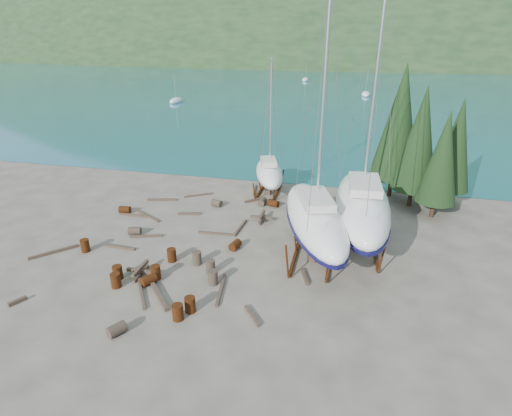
% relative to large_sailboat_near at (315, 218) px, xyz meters
% --- Properties ---
extents(ground, '(600.00, 600.00, 0.00)m').
position_rel_large_sailboat_near_xyz_m(ground, '(-5.31, -1.64, -2.78)').
color(ground, '#554F43').
rests_on(ground, ground).
extents(bay_water, '(700.00, 700.00, 0.00)m').
position_rel_large_sailboat_near_xyz_m(bay_water, '(-5.31, 313.36, -2.77)').
color(bay_water, '#175E75').
rests_on(bay_water, ground).
extents(far_hill, '(800.00, 360.00, 110.00)m').
position_rel_large_sailboat_near_xyz_m(far_hill, '(-5.31, 318.36, -2.78)').
color(far_hill, '#1B341A').
rests_on(far_hill, ground).
extents(far_house_left, '(6.60, 5.60, 5.60)m').
position_rel_large_sailboat_near_xyz_m(far_house_left, '(-65.31, 188.36, 0.15)').
color(far_house_left, beige).
rests_on(far_house_left, ground).
extents(far_house_center, '(6.60, 5.60, 5.60)m').
position_rel_large_sailboat_near_xyz_m(far_house_center, '(-25.31, 188.36, 0.15)').
color(far_house_center, beige).
rests_on(far_house_center, ground).
extents(far_house_right, '(6.60, 5.60, 5.60)m').
position_rel_large_sailboat_near_xyz_m(far_house_right, '(24.69, 188.36, 0.15)').
color(far_house_right, beige).
rests_on(far_house_right, ground).
extents(cypress_near_right, '(3.60, 3.60, 10.00)m').
position_rel_large_sailboat_near_xyz_m(cypress_near_right, '(7.19, 10.36, 3.01)').
color(cypress_near_right, black).
rests_on(cypress_near_right, ground).
extents(cypress_mid_right, '(3.06, 3.06, 8.50)m').
position_rel_large_sailboat_near_xyz_m(cypress_mid_right, '(8.69, 8.36, 2.14)').
color(cypress_mid_right, black).
rests_on(cypress_mid_right, ground).
extents(cypress_back_left, '(4.14, 4.14, 11.50)m').
position_rel_large_sailboat_near_xyz_m(cypress_back_left, '(5.69, 12.36, 3.89)').
color(cypress_back_left, black).
rests_on(cypress_back_left, ground).
extents(cypress_far_right, '(3.24, 3.24, 9.00)m').
position_rel_large_sailboat_near_xyz_m(cypress_far_right, '(10.19, 11.36, 2.43)').
color(cypress_far_right, black).
rests_on(cypress_far_right, ground).
extents(moored_boat_left, '(2.00, 5.00, 6.05)m').
position_rel_large_sailboat_near_xyz_m(moored_boat_left, '(-35.31, 58.36, -2.39)').
color(moored_boat_left, white).
rests_on(moored_boat_left, ground).
extents(moored_boat_mid, '(2.00, 5.00, 6.05)m').
position_rel_large_sailboat_near_xyz_m(moored_boat_mid, '(4.69, 78.36, -2.39)').
color(moored_boat_mid, white).
rests_on(moored_boat_mid, ground).
extents(moored_boat_far, '(2.00, 5.00, 6.05)m').
position_rel_large_sailboat_near_xyz_m(moored_boat_far, '(-13.31, 108.36, -2.39)').
color(moored_boat_far, white).
rests_on(moored_boat_far, ground).
extents(large_sailboat_near, '(6.40, 11.38, 17.23)m').
position_rel_large_sailboat_near_xyz_m(large_sailboat_near, '(0.00, 0.00, 0.00)').
color(large_sailboat_near, white).
rests_on(large_sailboat_near, ground).
extents(large_sailboat_far, '(4.06, 12.14, 18.96)m').
position_rel_large_sailboat_near_xyz_m(large_sailboat_far, '(2.90, 2.09, 0.32)').
color(large_sailboat_far, white).
rests_on(large_sailboat_far, ground).
extents(small_sailboat_shore, '(4.39, 7.71, 11.77)m').
position_rel_large_sailboat_near_xyz_m(small_sailboat_shore, '(-5.14, 10.62, -0.84)').
color(small_sailboat_shore, white).
rests_on(small_sailboat_shore, ground).
extents(worker, '(0.62, 0.80, 1.95)m').
position_rel_large_sailboat_near_xyz_m(worker, '(-1.22, 1.30, -1.80)').
color(worker, '#11164D').
rests_on(worker, ground).
extents(drum_0, '(0.58, 0.58, 0.88)m').
position_rel_large_sailboat_near_xyz_m(drum_0, '(-11.08, -5.45, -2.34)').
color(drum_0, '#50270D').
rests_on(drum_0, ground).
extents(drum_1, '(0.95, 1.05, 0.58)m').
position_rel_large_sailboat_near_xyz_m(drum_1, '(-8.54, -9.82, -2.49)').
color(drum_1, '#2D2823').
rests_on(drum_1, ground).
extents(drum_2, '(0.95, 0.69, 0.58)m').
position_rel_large_sailboat_near_xyz_m(drum_2, '(-15.75, 3.40, -2.49)').
color(drum_2, '#50270D').
rests_on(drum_2, ground).
extents(drum_3, '(0.58, 0.58, 0.88)m').
position_rel_large_sailboat_near_xyz_m(drum_3, '(-6.08, -8.09, -2.34)').
color(drum_3, '#50270D').
rests_on(drum_3, ground).
extents(drum_4, '(1.02, 0.82, 0.58)m').
position_rel_large_sailboat_near_xyz_m(drum_4, '(-4.10, 7.47, -2.49)').
color(drum_4, '#50270D').
rests_on(drum_4, ground).
extents(drum_5, '(0.58, 0.58, 0.88)m').
position_rel_large_sailboat_near_xyz_m(drum_5, '(-5.90, -3.56, -2.34)').
color(drum_5, '#2D2823').
rests_on(drum_5, ground).
extents(drum_6, '(0.77, 0.99, 0.58)m').
position_rel_large_sailboat_near_xyz_m(drum_6, '(-5.26, -0.32, -2.49)').
color(drum_6, '#50270D').
rests_on(drum_6, ground).
extents(drum_7, '(0.58, 0.58, 0.88)m').
position_rel_large_sailboat_near_xyz_m(drum_7, '(-5.71, -7.36, -2.34)').
color(drum_7, '#50270D').
rests_on(drum_7, ground).
extents(drum_8, '(0.58, 0.58, 0.88)m').
position_rel_large_sailboat_near_xyz_m(drum_8, '(-15.01, -2.97, -2.34)').
color(drum_8, '#50270D').
rests_on(drum_8, ground).
extents(drum_9, '(1.01, 0.81, 0.58)m').
position_rel_large_sailboat_near_xyz_m(drum_9, '(-8.83, 6.41, -2.49)').
color(drum_9, '#2D2823').
rests_on(drum_9, ground).
extents(drum_10, '(0.58, 0.58, 0.88)m').
position_rel_large_sailboat_near_xyz_m(drum_10, '(-10.74, -6.24, -2.34)').
color(drum_10, '#50270D').
rests_on(drum_10, ground).
extents(drum_11, '(0.65, 0.92, 0.58)m').
position_rel_large_sailboat_near_xyz_m(drum_11, '(-5.10, 7.62, -2.49)').
color(drum_11, '#2D2823').
rests_on(drum_11, ground).
extents(drum_12, '(0.96, 1.05, 0.58)m').
position_rel_large_sailboat_near_xyz_m(drum_12, '(-9.03, -5.54, -2.49)').
color(drum_12, '#50270D').
rests_on(drum_12, ground).
extents(drum_13, '(0.58, 0.58, 0.88)m').
position_rel_large_sailboat_near_xyz_m(drum_13, '(-8.88, -4.91, -2.34)').
color(drum_13, '#50270D').
rests_on(drum_13, ground).
extents(drum_14, '(0.58, 0.58, 0.88)m').
position_rel_large_sailboat_near_xyz_m(drum_14, '(-8.80, -2.81, -2.34)').
color(drum_14, '#50270D').
rests_on(drum_14, ground).
extents(drum_15, '(0.98, 0.74, 0.58)m').
position_rel_large_sailboat_near_xyz_m(drum_15, '(-13.01, 0.06, -2.49)').
color(drum_15, '#2D2823').
rests_on(drum_15, ground).
extents(drum_16, '(0.58, 0.58, 0.88)m').
position_rel_large_sailboat_near_xyz_m(drum_16, '(-7.08, -2.78, -2.34)').
color(drum_16, '#2D2823').
rests_on(drum_16, ground).
extents(drum_17, '(0.58, 0.58, 0.88)m').
position_rel_large_sailboat_near_xyz_m(drum_17, '(-5.37, -4.65, -2.34)').
color(drum_17, '#2D2823').
rests_on(drum_17, ground).
extents(timber_0, '(2.31, 1.58, 0.14)m').
position_rel_large_sailboat_near_xyz_m(timber_0, '(-11.20, 8.34, -2.71)').
color(timber_0, '#4F3C2D').
rests_on(timber_0, ground).
extents(timber_1, '(0.70, 1.61, 0.19)m').
position_rel_large_sailboat_near_xyz_m(timber_1, '(-0.20, -2.79, -2.68)').
color(timber_1, '#4F3C2D').
rests_on(timber_1, ground).
extents(timber_2, '(2.55, 0.81, 0.19)m').
position_rel_large_sailboat_near_xyz_m(timber_2, '(-13.94, 6.52, -2.68)').
color(timber_2, '#4F3C2D').
rests_on(timber_2, ground).
extents(timber_3, '(1.81, 2.60, 0.15)m').
position_rel_large_sailboat_near_xyz_m(timber_3, '(-8.98, -6.56, -2.70)').
color(timber_3, '#4F3C2D').
rests_on(timber_3, ground).
extents(timber_4, '(2.20, 0.89, 0.17)m').
position_rel_large_sailboat_near_xyz_m(timber_4, '(-11.99, -0.16, -2.69)').
color(timber_4, '#4F3C2D').
rests_on(timber_4, ground).
extents(timber_5, '(0.63, 3.07, 0.16)m').
position_rel_large_sailboat_near_xyz_m(timber_5, '(-4.71, -5.22, -2.69)').
color(timber_5, '#4F3C2D').
rests_on(timber_5, ground).
extents(timber_6, '(1.54, 1.45, 0.19)m').
position_rel_large_sailboat_near_xyz_m(timber_6, '(-5.99, 8.30, -2.68)').
color(timber_6, '#4F3C2D').
rests_on(timber_6, ground).
extents(timber_7, '(1.17, 1.45, 0.17)m').
position_rel_large_sailboat_near_xyz_m(timber_7, '(-2.42, -7.06, -2.69)').
color(timber_7, '#4F3C2D').
rests_on(timber_7, ground).
extents(timber_8, '(1.82, 0.64, 0.19)m').
position_rel_large_sailboat_near_xyz_m(timber_8, '(-10.48, 4.25, -2.68)').
color(timber_8, '#4F3C2D').
rests_on(timber_8, ground).
extents(timber_9, '(0.56, 2.61, 0.15)m').
position_rel_large_sailboat_near_xyz_m(timber_9, '(-6.50, 10.69, -2.70)').
color(timber_9, '#4F3C2D').
rests_on(timber_9, ground).
extents(timber_10, '(0.33, 2.75, 0.16)m').
position_rel_large_sailboat_near_xyz_m(timber_10, '(-5.74, 2.73, -2.69)').
color(timber_10, '#4F3C2D').
rests_on(timber_10, ground).
extents(timber_11, '(2.73, 0.31, 0.15)m').
position_rel_large_sailboat_near_xyz_m(timber_11, '(-7.21, 1.43, -2.70)').
color(timber_11, '#4F3C2D').
rests_on(timber_11, ground).
extents(timber_12, '(2.40, 0.30, 0.17)m').
position_rel_large_sailboat_near_xyz_m(timber_12, '(-13.02, -2.06, -2.69)').
color(timber_12, '#4F3C2D').
rests_on(timber_12, ground).
extents(timber_13, '(0.64, 0.94, 0.22)m').
position_rel_large_sailboat_near_xyz_m(timber_13, '(-15.20, -8.84, -2.67)').
color(timber_13, '#4F3C2D').
rests_on(timber_13, ground).
extents(timber_14, '(2.21, 2.50, 0.18)m').
position_rel_large_sailboat_near_xyz_m(timber_14, '(-16.96, -3.67, -2.68)').
color(timber_14, '#4F3C2D').
rests_on(timber_14, ground).
extents(timber_15, '(2.77, 1.67, 0.15)m').
position_rel_large_sailboat_near_xyz_m(timber_15, '(-13.58, 3.10, -2.70)').
color(timber_15, '#4F3C2D').
rests_on(timber_15, ground).
extents(timber_16, '(2.01, 2.18, 0.23)m').
position_rel_large_sailboat_near_xyz_m(timber_16, '(-7.83, -6.66, -2.66)').
color(timber_16, '#4F3C2D').
rests_on(timber_16, ground).
extents(timber_17, '(2.55, 0.21, 0.16)m').
position_rel_large_sailboat_near_xyz_m(timber_17, '(-14.61, 2.97, -2.69)').
color(timber_17, '#4F3C2D').
rests_on(timber_17, ground).
extents(timber_pile_fore, '(1.80, 1.80, 0.60)m').
position_rel_large_sailboat_near_xyz_m(timber_pile_fore, '(-9.96, -4.80, -2.48)').
color(timber_pile_fore, '#4F3C2D').
rests_on(timber_pile_fore, ground).
extents(timber_pile_aft, '(1.80, 1.80, 0.60)m').
position_rel_large_sailboat_near_xyz_m(timber_pile_aft, '(-4.46, 4.46, -2.48)').
color(timber_pile_aft, '#4F3C2D').
rests_on(timber_pile_aft, ground).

